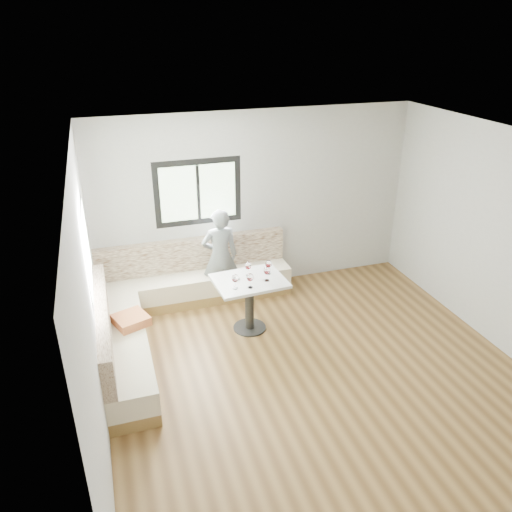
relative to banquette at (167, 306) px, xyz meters
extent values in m
cube|color=brown|center=(1.59, -1.63, -0.33)|extent=(5.00, 5.00, 0.01)
cube|color=white|center=(1.59, -1.63, 2.47)|extent=(5.00, 5.00, 0.01)
cube|color=#B7B7B2|center=(1.59, 0.87, 1.07)|extent=(5.00, 0.01, 2.80)
cube|color=#B7B7B2|center=(1.59, -4.13, 1.07)|extent=(5.00, 0.01, 2.80)
cube|color=#B7B7B2|center=(-0.91, -1.63, 1.07)|extent=(0.01, 5.00, 2.80)
cube|color=#B7B7B2|center=(4.09, -1.63, 1.07)|extent=(0.01, 5.00, 2.80)
cube|color=black|center=(0.69, 0.86, 1.32)|extent=(1.30, 0.02, 1.00)
cube|color=black|center=(-0.90, -0.73, 1.32)|extent=(0.02, 1.30, 1.00)
cube|color=olive|center=(0.54, 0.59, -0.25)|extent=(2.90, 0.55, 0.16)
cube|color=beige|center=(0.54, 0.59, -0.03)|extent=(2.90, 0.55, 0.29)
cube|color=beige|center=(0.54, 0.80, 0.37)|extent=(2.90, 0.14, 0.50)
cube|color=olive|center=(-0.64, -0.81, -0.25)|extent=(0.55, 2.25, 0.16)
cube|color=beige|center=(-0.64, -0.81, -0.03)|extent=(0.55, 2.25, 0.29)
cube|color=beige|center=(-0.84, -0.81, 0.37)|extent=(0.14, 2.25, 0.50)
cube|color=#C68344|center=(-0.52, -0.51, 0.18)|extent=(0.50, 0.50, 0.12)
cylinder|color=black|center=(1.08, -0.41, -0.32)|extent=(0.46, 0.46, 0.02)
cylinder|color=black|center=(1.08, -0.41, 0.03)|extent=(0.13, 0.13, 0.73)
cube|color=silver|center=(1.08, -0.41, 0.42)|extent=(0.99, 0.79, 0.04)
imported|color=slate|center=(0.90, 0.48, 0.42)|extent=(0.56, 0.38, 1.50)
cylinder|color=white|center=(0.92, -0.34, 0.46)|extent=(0.10, 0.10, 0.04)
sphere|color=black|center=(0.93, -0.33, 0.47)|extent=(0.02, 0.02, 0.02)
sphere|color=black|center=(0.91, -0.34, 0.47)|extent=(0.02, 0.02, 0.02)
sphere|color=black|center=(0.92, -0.36, 0.47)|extent=(0.02, 0.02, 0.02)
cylinder|color=white|center=(0.84, -0.58, 0.45)|extent=(0.07, 0.07, 0.01)
cylinder|color=white|center=(0.84, -0.58, 0.49)|extent=(0.01, 0.01, 0.09)
ellipsoid|color=white|center=(0.84, -0.58, 0.59)|extent=(0.09, 0.09, 0.11)
cylinder|color=#490407|center=(0.84, -0.58, 0.57)|extent=(0.06, 0.06, 0.02)
cylinder|color=white|center=(1.03, -0.62, 0.45)|extent=(0.07, 0.07, 0.01)
cylinder|color=white|center=(1.03, -0.62, 0.49)|extent=(0.01, 0.01, 0.09)
ellipsoid|color=white|center=(1.03, -0.62, 0.59)|extent=(0.09, 0.09, 0.11)
cylinder|color=#490407|center=(1.03, -0.62, 0.57)|extent=(0.06, 0.06, 0.02)
cylinder|color=white|center=(1.30, -0.51, 0.45)|extent=(0.07, 0.07, 0.01)
cylinder|color=white|center=(1.30, -0.51, 0.49)|extent=(0.01, 0.01, 0.09)
ellipsoid|color=white|center=(1.30, -0.51, 0.59)|extent=(0.09, 0.09, 0.11)
cylinder|color=#490407|center=(1.30, -0.51, 0.57)|extent=(0.06, 0.06, 0.02)
cylinder|color=white|center=(1.10, -0.29, 0.45)|extent=(0.07, 0.07, 0.01)
cylinder|color=white|center=(1.10, -0.29, 0.49)|extent=(0.01, 0.01, 0.09)
ellipsoid|color=white|center=(1.10, -0.29, 0.59)|extent=(0.09, 0.09, 0.11)
cylinder|color=#490407|center=(1.10, -0.29, 0.57)|extent=(0.06, 0.06, 0.02)
cylinder|color=white|center=(1.39, -0.32, 0.45)|extent=(0.07, 0.07, 0.01)
cylinder|color=white|center=(1.39, -0.32, 0.49)|extent=(0.01, 0.01, 0.09)
ellipsoid|color=white|center=(1.39, -0.32, 0.59)|extent=(0.09, 0.09, 0.11)
cylinder|color=#490407|center=(1.39, -0.32, 0.57)|extent=(0.06, 0.06, 0.02)
camera|label=1|loc=(-0.64, -6.09, 3.60)|focal=35.00mm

